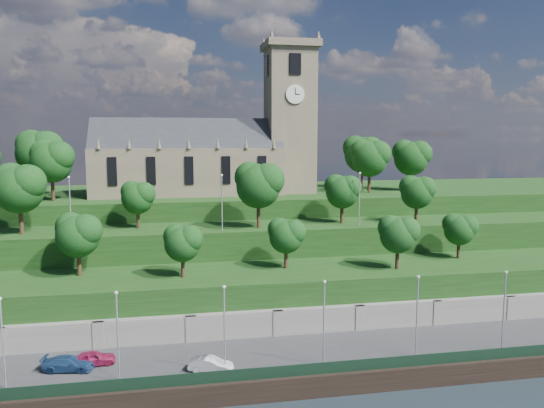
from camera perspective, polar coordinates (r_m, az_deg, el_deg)
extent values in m
plane|color=black|center=(53.60, -2.50, -20.64)|extent=(320.00, 320.00, 0.00)
cube|color=#2D2D30|center=(58.49, -3.37, -17.03)|extent=(160.00, 12.00, 2.00)
cube|color=black|center=(53.04, -2.50, -19.61)|extent=(160.00, 0.50, 2.20)
cube|color=black|center=(52.96, -2.61, -17.85)|extent=(160.00, 0.10, 1.20)
cube|color=slate|center=(63.41, -4.08, -13.57)|extent=(160.00, 2.00, 5.00)
cube|color=slate|center=(65.02, -27.16, -13.86)|extent=(1.20, 0.60, 5.00)
cube|color=slate|center=(62.91, -18.13, -14.11)|extent=(1.20, 0.60, 5.00)
cube|color=slate|center=(62.35, -8.70, -14.01)|extent=(1.20, 0.60, 5.00)
cube|color=slate|center=(63.38, 0.63, -13.56)|extent=(1.20, 0.60, 5.00)
cube|color=slate|center=(65.93, 9.41, -12.81)|extent=(1.20, 0.60, 5.00)
cube|color=slate|center=(69.84, 17.31, -11.88)|extent=(1.20, 0.60, 5.00)
cube|color=slate|center=(74.88, 24.22, -10.89)|extent=(1.20, 0.60, 5.00)
cube|color=#153612|center=(68.53, -4.67, -10.61)|extent=(160.00, 12.00, 8.00)
cube|color=#153612|center=(78.50, -5.52, -6.75)|extent=(160.00, 10.00, 12.00)
cube|color=#153612|center=(98.65, -6.61, -2.93)|extent=(160.00, 32.00, 15.00)
cube|color=brown|center=(93.07, -9.01, 3.54)|extent=(32.00, 12.00, 8.00)
cube|color=#23262B|center=(92.89, -9.06, 6.00)|extent=(32.00, 10.18, 10.18)
cone|color=brown|center=(87.59, -18.21, 6.23)|extent=(0.70, 0.70, 1.80)
cone|color=brown|center=(87.10, -15.15, 6.34)|extent=(0.70, 0.70, 1.80)
cone|color=brown|center=(86.86, -12.06, 6.43)|extent=(0.70, 0.70, 1.80)
cone|color=brown|center=(86.87, -8.96, 6.50)|extent=(0.70, 0.70, 1.80)
cone|color=brown|center=(87.13, -5.87, 6.56)|extent=(0.70, 0.70, 1.80)
cone|color=brown|center=(87.64, -2.81, 6.59)|extent=(0.70, 0.70, 1.80)
cone|color=brown|center=(88.39, 0.21, 6.61)|extent=(0.70, 0.70, 1.80)
cube|color=black|center=(87.45, -16.80, 3.39)|extent=(1.40, 0.25, 4.50)
cube|color=black|center=(87.01, -12.86, 3.51)|extent=(1.40, 0.25, 4.50)
cube|color=black|center=(86.97, -8.90, 3.60)|extent=(1.40, 0.25, 4.50)
cube|color=black|center=(87.35, -4.96, 3.68)|extent=(1.40, 0.25, 4.50)
cube|color=black|center=(88.14, -1.07, 3.74)|extent=(1.40, 0.25, 4.50)
cube|color=brown|center=(95.09, 1.92, 8.83)|extent=(8.00, 8.00, 25.00)
cube|color=brown|center=(96.29, 1.96, 16.65)|extent=(9.20, 9.20, 1.20)
cone|color=brown|center=(91.85, -0.03, 17.86)|extent=(0.80, 0.80, 1.60)
cone|color=brown|center=(99.60, -0.91, 17.05)|extent=(0.80, 0.80, 1.60)
cone|color=brown|center=(93.61, 5.03, 17.64)|extent=(0.80, 0.80, 1.60)
cone|color=brown|center=(101.24, 3.76, 16.88)|extent=(0.80, 0.80, 1.60)
cube|color=black|center=(91.83, 2.52, 14.83)|extent=(2.00, 0.25, 3.50)
cube|color=black|center=(99.74, 1.42, 14.25)|extent=(2.00, 0.25, 3.50)
cube|color=black|center=(94.99, -0.54, 14.59)|extent=(0.25, 2.00, 3.50)
cube|color=black|center=(96.74, 4.38, 14.44)|extent=(0.25, 2.00, 3.50)
cylinder|color=white|center=(91.29, 2.50, 11.72)|extent=(3.20, 0.30, 3.20)
cylinder|color=white|center=(96.27, 4.38, 11.48)|extent=(0.30, 3.20, 3.20)
cube|color=black|center=(91.15, 2.53, 12.04)|extent=(0.12, 0.05, 1.10)
cube|color=black|center=(91.21, 2.78, 11.72)|extent=(0.80, 0.05, 0.12)
cylinder|color=#331F13|center=(69.60, -20.04, -5.90)|extent=(0.51, 0.51, 3.38)
sphere|color=#0E3411|center=(68.94, -20.16, -3.25)|extent=(5.26, 5.26, 5.26)
sphere|color=#0E3411|center=(68.12, -19.39, -2.67)|extent=(3.95, 3.95, 3.95)
sphere|color=#0E3411|center=(69.56, -20.85, -2.31)|extent=(3.68, 3.68, 3.68)
cylinder|color=#331F13|center=(65.77, -9.57, -6.57)|extent=(0.48, 0.48, 2.81)
sphere|color=#0E3411|center=(65.17, -9.62, -4.25)|extent=(4.37, 4.37, 4.37)
sphere|color=#0E3411|center=(64.63, -8.85, -3.74)|extent=(3.28, 3.28, 3.28)
sphere|color=#0E3411|center=(65.53, -10.31, -3.42)|extent=(3.06, 3.06, 3.06)
cylinder|color=#331F13|center=(69.16, 1.51, -5.76)|extent=(0.49, 0.49, 2.83)
sphere|color=#0E3411|center=(68.58, 1.52, -3.53)|extent=(4.41, 4.41, 4.41)
sphere|color=#0E3411|center=(68.22, 2.32, -3.03)|extent=(3.30, 3.30, 3.30)
sphere|color=#0E3411|center=(68.80, 0.79, -2.75)|extent=(3.08, 3.08, 3.08)
cylinder|color=#331F13|center=(70.64, 13.33, -5.61)|extent=(0.49, 0.49, 3.00)
sphere|color=#0E3411|center=(70.05, 13.40, -3.30)|extent=(4.67, 4.67, 4.67)
sphere|color=#0E3411|center=(69.89, 14.27, -2.76)|extent=(3.50, 3.50, 3.50)
sphere|color=#0E3411|center=(70.09, 12.62, -2.49)|extent=(3.27, 3.27, 3.27)
cylinder|color=#331F13|center=(79.04, 19.42, -4.54)|extent=(0.48, 0.48, 2.73)
sphere|color=#0E3411|center=(78.55, 19.51, -2.66)|extent=(4.25, 4.25, 4.25)
sphere|color=#0E3411|center=(78.51, 20.22, -2.22)|extent=(3.19, 3.19, 3.19)
sphere|color=#0E3411|center=(78.50, 18.87, -2.01)|extent=(2.98, 2.98, 2.98)
cylinder|color=#331F13|center=(78.31, -25.39, -1.46)|extent=(0.54, 0.54, 4.12)
sphere|color=#0E3411|center=(77.84, -25.55, 1.43)|extent=(6.40, 6.40, 6.40)
sphere|color=#0E3411|center=(76.81, -24.79, 2.12)|extent=(4.80, 4.80, 4.80)
sphere|color=#0E3411|center=(78.80, -26.24, 2.39)|extent=(4.48, 4.48, 4.48)
cylinder|color=#331F13|center=(77.89, -14.21, -1.46)|extent=(0.49, 0.49, 2.91)
sphere|color=#0E3411|center=(77.52, -14.27, 0.60)|extent=(4.53, 4.53, 4.53)
sphere|color=#0E3411|center=(76.94, -13.64, 1.07)|extent=(3.40, 3.40, 3.40)
sphere|color=#0E3411|center=(78.04, -14.85, 1.29)|extent=(3.17, 3.17, 3.17)
cylinder|color=#331F13|center=(75.60, -1.47, -1.05)|extent=(0.54, 0.54, 4.08)
sphere|color=#0E3411|center=(75.11, -1.48, 1.92)|extent=(6.34, 6.34, 6.34)
sphere|color=#0E3411|center=(74.61, -0.44, 2.62)|extent=(4.75, 4.75, 4.75)
sphere|color=#0E3411|center=(75.62, -2.41, 2.92)|extent=(4.44, 4.44, 4.44)
cylinder|color=#331F13|center=(80.65, 7.52, -0.90)|extent=(0.50, 0.50, 3.16)
sphere|color=#0E3411|center=(80.26, 7.56, 1.26)|extent=(4.92, 4.92, 4.92)
sphere|color=#0E3411|center=(80.03, 8.35, 1.75)|extent=(3.69, 3.69, 3.69)
sphere|color=#0E3411|center=(80.48, 6.86, 1.99)|extent=(3.44, 3.44, 3.44)
cylinder|color=#331F13|center=(82.94, 15.25, -0.90)|extent=(0.50, 0.50, 3.08)
sphere|color=#0E3411|center=(82.57, 15.32, 1.14)|extent=(4.79, 4.79, 4.79)
sphere|color=#0E3411|center=(82.50, 16.08, 1.61)|extent=(3.59, 3.59, 3.59)
sphere|color=#0E3411|center=(82.65, 14.64, 1.84)|extent=(3.35, 3.35, 3.35)
cylinder|color=#331F13|center=(97.70, -23.64, 2.24)|extent=(0.57, 0.57, 4.77)
sphere|color=#0E3411|center=(97.43, -23.79, 4.94)|extent=(7.42, 7.42, 7.42)
sphere|color=#0E3411|center=(96.35, -23.06, 5.62)|extent=(5.57, 5.57, 5.57)
sphere|color=#0E3411|center=(98.60, -24.45, 5.79)|extent=(5.20, 5.20, 5.20)
cylinder|color=#331F13|center=(89.16, -22.51, 1.63)|extent=(0.54, 0.54, 4.08)
sphere|color=#0E3411|center=(88.88, -22.64, 4.15)|extent=(6.34, 6.34, 6.34)
sphere|color=#0E3411|center=(87.97, -21.95, 4.78)|extent=(4.76, 4.76, 4.76)
sphere|color=#0E3411|center=(89.84, -23.27, 4.96)|extent=(4.44, 4.44, 4.44)
cylinder|color=#331F13|center=(95.49, 10.40, 2.42)|extent=(0.54, 0.54, 4.06)
sphere|color=#0E3411|center=(95.23, 10.45, 4.78)|extent=(6.32, 6.32, 6.32)
sphere|color=#0E3411|center=(95.06, 11.32, 5.32)|extent=(4.74, 4.74, 4.74)
sphere|color=#0E3411|center=(95.53, 9.68, 5.56)|extent=(4.42, 4.42, 4.42)
cylinder|color=#331F13|center=(103.49, 9.63, 2.90)|extent=(0.55, 0.55, 4.34)
sphere|color=#0E3411|center=(103.25, 9.68, 5.22)|extent=(6.75, 6.75, 6.75)
sphere|color=#0E3411|center=(103.06, 10.53, 5.76)|extent=(5.06, 5.06, 5.06)
sphere|color=#0E3411|center=(103.60, 8.92, 5.99)|extent=(4.72, 4.72, 4.72)
cylinder|color=#331F13|center=(100.77, 14.68, 2.55)|extent=(0.54, 0.54, 4.02)
sphere|color=#0E3411|center=(100.53, 14.75, 4.75)|extent=(6.25, 6.25, 6.25)
sphere|color=#0E3411|center=(100.47, 15.57, 5.26)|extent=(4.69, 4.69, 4.69)
sphere|color=#0E3411|center=(100.73, 14.02, 5.49)|extent=(4.37, 4.37, 4.37)
cylinder|color=#B2B2B7|center=(55.07, -26.95, -13.49)|extent=(0.16, 0.16, 8.61)
sphere|color=silver|center=(53.71, -27.24, -9.06)|extent=(0.36, 0.36, 0.36)
cylinder|color=#B2B2B7|center=(53.13, -16.25, -13.73)|extent=(0.16, 0.16, 8.61)
sphere|color=silver|center=(51.71, -16.43, -9.14)|extent=(0.36, 0.36, 0.36)
cylinder|color=#B2B2B7|center=(53.03, -5.13, -13.48)|extent=(0.16, 0.16, 8.61)
sphere|color=silver|center=(51.62, -5.19, -8.89)|extent=(0.36, 0.36, 0.36)
cylinder|color=#B2B2B7|center=(54.79, 5.61, -12.79)|extent=(0.16, 0.16, 8.61)
sphere|color=silver|center=(53.43, 5.67, -8.33)|extent=(0.36, 0.36, 0.36)
cylinder|color=#B2B2B7|center=(58.24, 15.31, -11.78)|extent=(0.16, 0.16, 8.61)
sphere|color=silver|center=(56.96, 15.46, -7.57)|extent=(0.36, 0.36, 0.36)
cylinder|color=#B2B2B7|center=(63.11, 23.65, -10.64)|extent=(0.16, 0.16, 8.61)
sphere|color=silver|center=(61.92, 23.87, -6.74)|extent=(0.36, 0.36, 0.36)
cylinder|color=#B2B2B7|center=(74.67, -20.88, -0.29)|extent=(0.16, 0.16, 7.58)
sphere|color=silver|center=(74.27, -21.02, 2.70)|extent=(0.36, 0.36, 0.36)
cylinder|color=#B2B2B7|center=(73.72, -5.41, 0.07)|extent=(0.16, 0.16, 7.58)
sphere|color=silver|center=(73.33, -5.45, 3.10)|extent=(0.36, 0.36, 0.36)
cylinder|color=#B2B2B7|center=(78.07, 9.37, 0.42)|extent=(0.16, 0.16, 7.58)
sphere|color=silver|center=(77.70, 9.43, 3.28)|extent=(0.36, 0.36, 0.36)
imported|color=maroon|center=(58.81, -18.68, -15.43)|extent=(4.58, 2.34, 1.49)
imported|color=#B2B2B7|center=(54.93, -6.60, -16.79)|extent=(4.63, 3.00, 1.44)
imported|color=navy|center=(58.44, -21.07, -15.71)|extent=(5.26, 2.83, 1.45)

